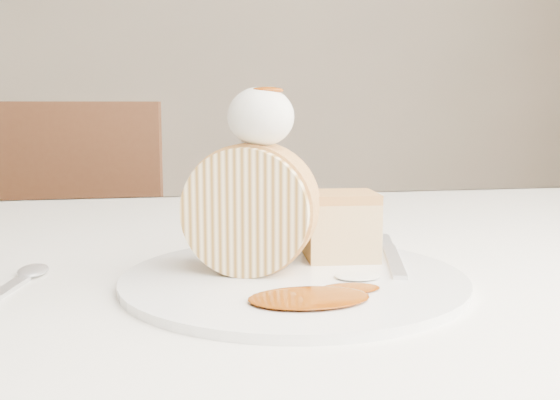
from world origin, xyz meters
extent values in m
cube|color=white|center=(0.00, 3.00, 1.40)|extent=(5.00, 0.10, 2.80)
cube|color=white|center=(0.00, 0.20, 0.73)|extent=(1.40, 0.90, 0.04)
cube|color=white|center=(0.00, 0.65, 0.61)|extent=(1.40, 0.01, 0.28)
cylinder|color=brown|center=(0.62, 0.57, 0.35)|extent=(0.06, 0.06, 0.71)
cube|color=brown|center=(-0.27, 1.16, 0.44)|extent=(0.49, 0.49, 0.04)
cube|color=brown|center=(-0.30, 0.96, 0.69)|extent=(0.43, 0.10, 0.45)
cylinder|color=brown|center=(-0.06, 1.32, 0.21)|extent=(0.04, 0.04, 0.42)
cylinder|color=brown|center=(-0.43, 1.37, 0.21)|extent=(0.04, 0.04, 0.42)
cylinder|color=white|center=(0.03, 0.07, 0.75)|extent=(0.32, 0.32, 0.01)
cylinder|color=beige|center=(0.00, 0.09, 0.81)|extent=(0.12, 0.09, 0.11)
cube|color=tan|center=(0.09, 0.12, 0.78)|extent=(0.07, 0.06, 0.05)
ellipsoid|color=white|center=(0.00, 0.08, 0.89)|extent=(0.06, 0.06, 0.05)
ellipsoid|color=#772F04|center=(0.01, 0.08, 0.92)|extent=(0.03, 0.02, 0.01)
cube|color=silver|center=(0.13, 0.09, 0.76)|extent=(0.07, 0.17, 0.00)
camera|label=1|loc=(-0.07, -0.44, 0.89)|focal=40.00mm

